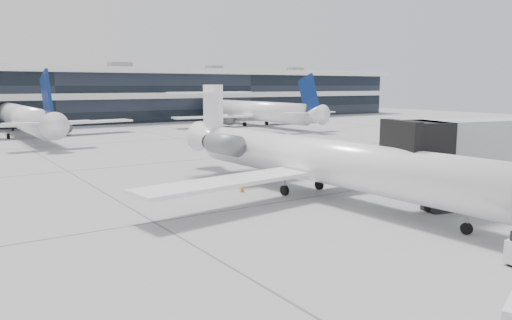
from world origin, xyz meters
TOP-DOWN VIEW (x-y plane):
  - ground at (0.00, 0.00)m, footprint 220.00×220.00m
  - terminal at (0.00, 82.00)m, footprint 170.00×22.00m
  - bg_jet_center at (-8.00, 55.00)m, footprint 32.00×40.00m
  - bg_jet_right at (32.00, 55.00)m, footprint 32.00×40.00m
  - regional_jet at (1.93, 0.33)m, footprint 26.51×33.07m
  - traffic_cone at (-1.68, 4.00)m, footprint 0.40×0.40m

SIDE VIEW (x-z plane):
  - ground at x=0.00m, z-range 0.00..0.00m
  - bg_jet_center at x=-8.00m, z-range -4.80..4.80m
  - bg_jet_right at x=32.00m, z-range -4.80..4.80m
  - traffic_cone at x=-1.68m, z-range -0.01..0.51m
  - regional_jet at x=1.93m, z-range -1.21..6.43m
  - terminal at x=0.00m, z-range 0.00..10.00m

